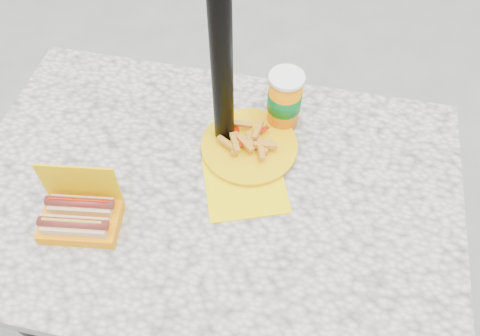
% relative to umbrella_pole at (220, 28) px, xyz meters
% --- Properties ---
extents(ground, '(60.00, 60.00, 0.00)m').
position_rel_umbrella_pole_xyz_m(ground, '(0.00, -0.16, -1.10)').
color(ground, slate).
extents(picnic_table, '(1.20, 0.80, 0.75)m').
position_rel_umbrella_pole_xyz_m(picnic_table, '(0.00, -0.16, -0.46)').
color(picnic_table, beige).
rests_on(picnic_table, ground).
extents(umbrella_pole, '(0.05, 0.05, 2.20)m').
position_rel_umbrella_pole_xyz_m(umbrella_pole, '(0.00, 0.00, 0.00)').
color(umbrella_pole, black).
rests_on(umbrella_pole, ground).
extents(hotdog_box, '(0.19, 0.14, 0.14)m').
position_rel_umbrella_pole_xyz_m(hotdog_box, '(-0.26, -0.31, -0.32)').
color(hotdog_box, '#E5AF00').
rests_on(hotdog_box, picnic_table).
extents(fries_plate, '(0.26, 0.36, 0.05)m').
position_rel_umbrella_pole_xyz_m(fries_plate, '(0.07, -0.03, -0.34)').
color(fries_plate, '#F2D400').
rests_on(fries_plate, picnic_table).
extents(soda_cup, '(0.09, 0.09, 0.17)m').
position_rel_umbrella_pole_xyz_m(soda_cup, '(0.14, 0.09, -0.27)').
color(soda_cup, orange).
rests_on(soda_cup, picnic_table).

